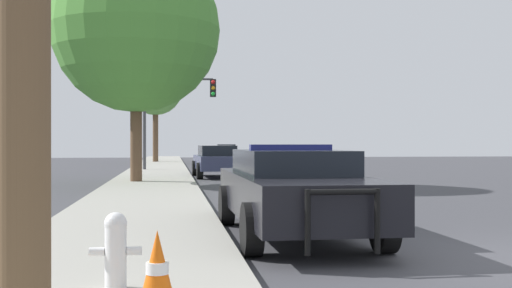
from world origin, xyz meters
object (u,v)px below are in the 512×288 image
object	(u,v)px
car_background_midblock	(217,160)
tree_sidewalk_mid	(136,29)
fire_hydrant	(116,248)
traffic_light	(175,103)
car_background_distant	(226,152)
tree_sidewalk_far	(155,89)
police_car	(293,189)
traffic_cone	(157,272)

from	to	relation	value
car_background_midblock	tree_sidewalk_mid	bearing A→B (deg)	-127.42
fire_hydrant	traffic_light	bearing A→B (deg)	88.46
car_background_midblock	tree_sidewalk_mid	xyz separation A→B (m)	(-3.13, -4.39, 4.74)
fire_hydrant	car_background_distant	world-z (taller)	car_background_distant
fire_hydrant	traffic_light	distance (m)	26.67
car_background_midblock	tree_sidewalk_far	size ratio (longest dim) A/B	0.62
police_car	fire_hydrant	bearing A→B (deg)	56.99
traffic_light	traffic_cone	distance (m)	27.61
traffic_light	tree_sidewalk_far	xyz separation A→B (m)	(-1.25, 12.82, 1.76)
tree_sidewalk_mid	police_car	bearing A→B (deg)	-76.26
fire_hydrant	car_background_distant	xyz separation A→B (m)	(4.97, 45.45, 0.21)
traffic_light	traffic_cone	size ratio (longest dim) A/B	7.03
car_background_distant	tree_sidewalk_far	bearing A→B (deg)	-127.32
traffic_light	traffic_cone	xyz separation A→B (m)	(-0.31, -27.45, -3.02)
traffic_light	car_background_distant	size ratio (longest dim) A/B	1.02
traffic_light	tree_sidewalk_far	bearing A→B (deg)	95.58
car_background_midblock	tree_sidewalk_mid	world-z (taller)	tree_sidewalk_mid
car_background_distant	traffic_cone	bearing A→B (deg)	-91.03
fire_hydrant	tree_sidewalk_mid	distance (m)	17.41
car_background_distant	tree_sidewalk_mid	bearing A→B (deg)	-96.54
police_car	traffic_light	distance (m)	22.84
police_car	tree_sidewalk_far	xyz separation A→B (m)	(-2.98, 35.43, 4.49)
car_background_midblock	traffic_cone	world-z (taller)	car_background_midblock
traffic_light	police_car	bearing A→B (deg)	-85.62
traffic_light	tree_sidewalk_far	world-z (taller)	tree_sidewalk_far
car_background_midblock	tree_sidewalk_far	distance (m)	19.02
traffic_cone	police_car	bearing A→B (deg)	67.15
tree_sidewalk_far	tree_sidewalk_mid	world-z (taller)	tree_sidewalk_mid
tree_sidewalk_far	tree_sidewalk_mid	bearing A→B (deg)	-90.37
car_background_distant	car_background_midblock	bearing A→B (deg)	-91.33
police_car	traffic_light	xyz separation A→B (m)	(-1.73, 22.61, 2.73)
tree_sidewalk_mid	traffic_cone	size ratio (longest dim) A/B	12.35
traffic_light	car_background_midblock	xyz separation A→B (m)	(1.73, -5.42, -2.76)
fire_hydrant	tree_sidewalk_far	size ratio (longest dim) A/B	0.10
tree_sidewalk_far	tree_sidewalk_mid	size ratio (longest dim) A/B	0.85
fire_hydrant	tree_sidewalk_mid	world-z (taller)	tree_sidewalk_mid
police_car	fire_hydrant	size ratio (longest dim) A/B	7.57
car_background_midblock	tree_sidewalk_mid	distance (m)	7.18
car_background_midblock	fire_hydrant	bearing A→B (deg)	-98.56
tree_sidewalk_mid	traffic_light	bearing A→B (deg)	81.90
car_background_distant	traffic_cone	xyz separation A→B (m)	(-4.57, -46.41, -0.25)
police_car	car_background_midblock	xyz separation A→B (m)	(0.00, 17.19, -0.03)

